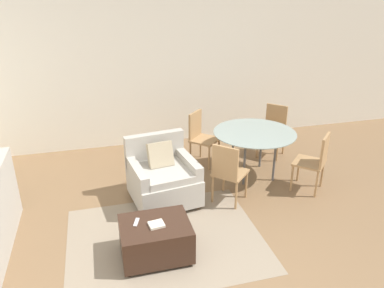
{
  "coord_description": "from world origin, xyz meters",
  "views": [
    {
      "loc": [
        -0.7,
        -2.91,
        2.86
      ],
      "look_at": [
        0.57,
        1.83,
        0.75
      ],
      "focal_mm": 35.0,
      "sensor_mm": 36.0,
      "label": 1
    }
  ],
  "objects": [
    {
      "name": "ottoman",
      "position": [
        -0.21,
        0.51,
        0.23
      ],
      "size": [
        0.77,
        0.61,
        0.43
      ],
      "color": "#382319",
      "rests_on": "ground_plane"
    },
    {
      "name": "area_rug",
      "position": [
        -0.05,
        0.77,
        0.0
      ],
      "size": [
        2.32,
        1.86,
        0.01
      ],
      "color": "gray",
      "rests_on": "ground_plane"
    },
    {
      "name": "dining_chair_far_left",
      "position": [
        0.95,
        2.72,
        0.52
      ],
      "size": [
        0.59,
        0.59,
        0.9
      ],
      "color": "tan",
      "rests_on": "ground_plane"
    },
    {
      "name": "dining_chair_far_right",
      "position": [
        2.31,
        2.72,
        0.52
      ],
      "size": [
        0.59,
        0.59,
        0.9
      ],
      "color": "tan",
      "rests_on": "ground_plane"
    },
    {
      "name": "dining_chair_near_right",
      "position": [
        2.31,
        1.36,
        0.52
      ],
      "size": [
        0.59,
        0.59,
        0.9
      ],
      "color": "tan",
      "rests_on": "ground_plane"
    },
    {
      "name": "wall_back",
      "position": [
        0.0,
        3.85,
        1.38
      ],
      "size": [
        12.0,
        0.06,
        2.75
      ],
      "color": "white",
      "rests_on": "ground_plane"
    },
    {
      "name": "armchair",
      "position": [
        0.1,
        1.67,
        0.36
      ],
      "size": [
        0.98,
        0.99,
        0.9
      ],
      "color": "#B2ADA3",
      "rests_on": "ground_plane"
    },
    {
      "name": "dining_table",
      "position": [
        1.63,
        2.04,
        0.68
      ],
      "size": [
        1.28,
        1.28,
        0.75
      ],
      "color": "#8C9E99",
      "rests_on": "ground_plane"
    },
    {
      "name": "ground_plane",
      "position": [
        0.0,
        0.0,
        0.0
      ],
      "size": [
        20.0,
        20.0,
        0.0
      ],
      "primitive_type": "plane",
      "color": "brown"
    },
    {
      "name": "tv_remote_primary",
      "position": [
        -0.4,
        0.59,
        0.44
      ],
      "size": [
        0.09,
        0.16,
        0.01
      ],
      "color": "#B7B7BC",
      "rests_on": "ottoman"
    },
    {
      "name": "dining_chair_near_left",
      "position": [
        0.95,
        1.36,
        0.52
      ],
      "size": [
        0.59,
        0.59,
        0.9
      ],
      "color": "tan",
      "rests_on": "ground_plane"
    },
    {
      "name": "book_stack",
      "position": [
        -0.2,
        0.47,
        0.44
      ],
      "size": [
        0.18,
        0.16,
        0.03
      ],
      "color": "beige",
      "rests_on": "ottoman"
    }
  ]
}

